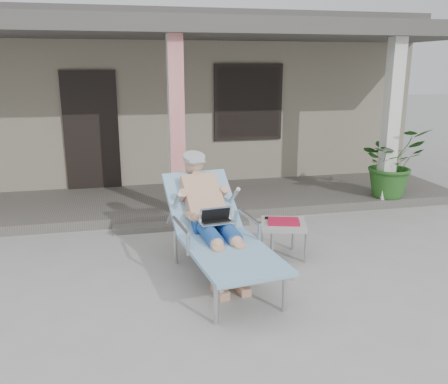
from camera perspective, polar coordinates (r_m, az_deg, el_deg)
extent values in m
plane|color=#9E9E99|center=(5.39, -2.36, -10.61)|extent=(60.00, 60.00, 0.00)
cube|color=gray|center=(11.35, -8.57, 10.66)|extent=(10.00, 5.00, 3.00)
cube|color=#474442|center=(11.35, -8.91, 18.99)|extent=(10.40, 5.40, 0.30)
cube|color=black|center=(8.84, -15.66, 7.12)|extent=(0.95, 0.06, 2.10)
cube|color=black|center=(9.12, 2.94, 10.72)|extent=(1.20, 0.06, 1.30)
cube|color=black|center=(9.12, 2.95, 10.72)|extent=(1.32, 0.05, 1.42)
cube|color=#605B56|center=(8.15, -6.23, -1.14)|extent=(10.00, 2.00, 0.15)
cube|color=red|center=(7.04, -5.72, 7.80)|extent=(0.22, 0.22, 2.61)
cube|color=silver|center=(8.24, 19.44, 8.07)|extent=(0.22, 0.22, 2.61)
cube|color=#474442|center=(7.85, -6.84, 18.93)|extent=(10.00, 2.30, 0.24)
cube|color=#605B56|center=(7.08, -5.12, -3.96)|extent=(2.00, 0.30, 0.07)
cylinder|color=#B7B7BC|center=(4.48, -0.96, -13.33)|extent=(0.05, 0.05, 0.41)
cylinder|color=#B7B7BC|center=(4.73, 7.30, -11.82)|extent=(0.05, 0.05, 0.41)
cylinder|color=#B7B7BC|center=(5.77, -5.86, -6.67)|extent=(0.05, 0.05, 0.41)
cylinder|color=#B7B7BC|center=(5.97, 0.73, -5.84)|extent=(0.05, 0.05, 0.41)
cube|color=#B7B7BC|center=(4.94, 0.86, -7.61)|extent=(0.87, 1.44, 0.03)
cube|color=#8ABDD6|center=(4.93, 0.86, -7.32)|extent=(0.98, 1.50, 0.04)
cube|color=#B7B7BC|center=(5.74, -2.70, -1.57)|extent=(0.78, 0.73, 0.55)
cube|color=#8ABDD6|center=(5.73, -2.70, -1.21)|extent=(0.89, 0.83, 0.62)
cylinder|color=#A5A5A8|center=(5.91, -3.70, 4.21)|extent=(0.31, 0.31, 0.14)
cube|color=silver|center=(5.29, -1.02, -3.52)|extent=(0.40, 0.31, 0.26)
cube|color=#A2A29D|center=(5.90, 7.18, -3.88)|extent=(0.68, 0.68, 0.04)
cylinder|color=#B7B7BC|center=(5.72, 5.78, -6.90)|extent=(0.04, 0.04, 0.41)
cylinder|color=#B7B7BC|center=(5.86, 9.84, -6.48)|extent=(0.04, 0.04, 0.41)
cylinder|color=#B7B7BC|center=(6.10, 4.49, -5.43)|extent=(0.04, 0.04, 0.41)
cylinder|color=#B7B7BC|center=(6.24, 8.32, -5.08)|extent=(0.04, 0.04, 0.41)
cube|color=#B21332|center=(5.88, 7.19, -3.53)|extent=(0.44, 0.38, 0.03)
cube|color=black|center=(6.01, 6.73, -3.17)|extent=(0.37, 0.13, 0.04)
imported|color=#26591E|center=(8.51, 19.50, 3.39)|extent=(1.19, 1.07, 1.18)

